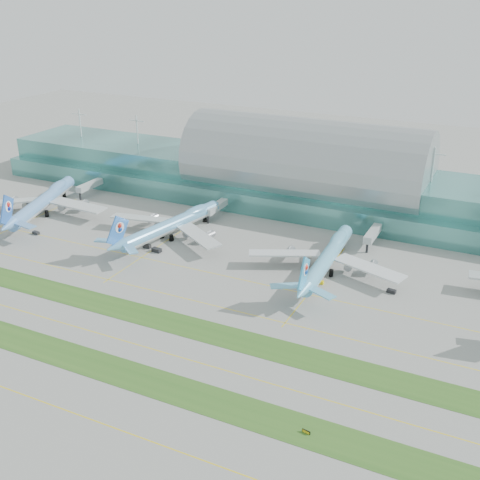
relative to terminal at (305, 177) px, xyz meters
The scene contains 18 objects.
ground 129.58m from the terminal, 90.00° to the right, with size 700.00×700.00×0.00m, color gray.
terminal is the anchor object (origin of this frame).
grass_strip_near 157.43m from the terminal, 90.00° to the right, with size 420.00×12.00×0.08m, color #2D591E.
grass_strip_far 127.58m from the terminal, 90.00° to the right, with size 420.00×12.00×0.08m, color #2D591E.
taxiline_a 177.36m from the terminal, 90.00° to the right, with size 420.00×0.35×0.01m, color yellow.
taxiline_b 143.50m from the terminal, 90.00° to the right, with size 420.00×0.35×0.01m, color yellow.
taxiline_c 111.70m from the terminal, 90.01° to the right, with size 420.00×0.35×0.01m, color yellow.
taxiline_d 89.92m from the terminal, 90.01° to the right, with size 420.00×0.35×0.01m, color yellow.
airliner_a 127.94m from the terminal, 148.59° to the right, with size 64.04×74.37×21.04m.
airliner_b 74.85m from the terminal, 120.23° to the right, with size 61.47×70.64×19.56m.
airliner_c 76.10m from the terminal, 62.91° to the right, with size 62.15×70.59×19.43m.
gse_a 140.94m from the terminal, 141.79° to the right, with size 3.25×1.87×1.74m, color yellow.
gse_b 129.89m from the terminal, 136.58° to the right, with size 3.27×1.69×1.31m, color black.
gse_c 90.57m from the terminal, 117.13° to the right, with size 3.41×1.73×1.69m, color black.
gse_d 89.56m from the terminal, 113.24° to the right, with size 4.03×2.16×1.64m, color black.
gse_e 87.59m from the terminal, 65.92° to the right, with size 3.38×1.48×1.21m, color yellow.
gse_f 97.46m from the terminal, 50.61° to the right, with size 3.17×1.68×1.33m, color black.
taxiway_sign_east 168.73m from the terminal, 69.49° to the right, with size 2.31×0.66×0.98m.
Camera 1 is at (95.77, -142.46, 103.51)m, focal length 45.00 mm.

